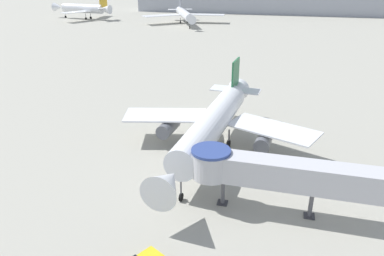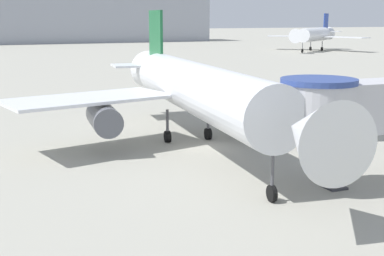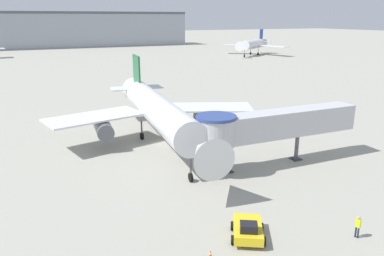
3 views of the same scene
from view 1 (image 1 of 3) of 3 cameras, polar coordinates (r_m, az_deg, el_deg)
The scene contains 6 objects.
ground_plane at distance 51.48m, azimuth 3.85°, elevation -3.79°, with size 800.00×800.00×0.00m, color #9E9B8E.
main_airplane at distance 50.03m, azimuth 3.30°, elevation 0.79°, with size 28.08×34.01×10.12m.
jet_bridge at distance 38.44m, azimuth 12.10°, elevation -6.56°, with size 19.37×4.09×6.28m.
traffic_cone_starboard_wing at distance 49.41m, azimuth 14.77°, elevation -5.38°, with size 0.41×0.41×0.69m.
background_jet_gray_tail at distance 172.86m, azimuth -1.14°, elevation 16.94°, with size 35.44×36.81×9.63m.
background_jet_gold_tail at distance 197.45m, azimuth -16.17°, elevation 17.10°, with size 33.25×31.46×11.46m.
Camera 1 is at (7.55, -45.23, 23.41)m, focal length 35.00 mm.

